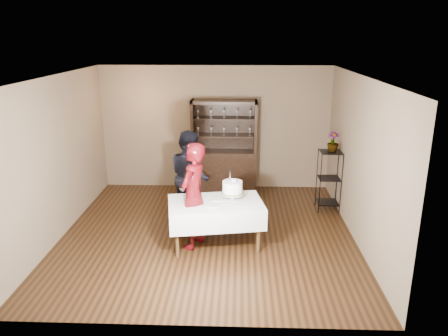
{
  "coord_description": "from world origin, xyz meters",
  "views": [
    {
      "loc": [
        0.54,
        -6.91,
        3.35
      ],
      "look_at": [
        0.28,
        0.1,
        1.17
      ],
      "focal_mm": 35.0,
      "sensor_mm": 36.0,
      "label": 1
    }
  ],
  "objects_px": {
    "man": "(190,176)",
    "cake": "(232,188)",
    "cake_table": "(216,212)",
    "woman": "(193,196)",
    "potted_plant": "(333,142)",
    "plant_etagere": "(329,178)",
    "china_hutch": "(224,161)"
  },
  "relations": [
    {
      "from": "potted_plant",
      "to": "woman",
      "type": "bearing_deg",
      "value": -146.78
    },
    {
      "from": "plant_etagere",
      "to": "cake",
      "type": "bearing_deg",
      "value": -141.59
    },
    {
      "from": "china_hutch",
      "to": "cake",
      "type": "height_order",
      "value": "china_hutch"
    },
    {
      "from": "man",
      "to": "potted_plant",
      "type": "bearing_deg",
      "value": -108.73
    },
    {
      "from": "plant_etagere",
      "to": "cake",
      "type": "height_order",
      "value": "cake"
    },
    {
      "from": "man",
      "to": "potted_plant",
      "type": "xyz_separation_m",
      "value": [
        2.67,
        0.55,
        0.53
      ]
    },
    {
      "from": "woman",
      "to": "china_hutch",
      "type": "bearing_deg",
      "value": -166.96
    },
    {
      "from": "china_hutch",
      "to": "woman",
      "type": "height_order",
      "value": "china_hutch"
    },
    {
      "from": "woman",
      "to": "cake",
      "type": "relative_size",
      "value": 3.52
    },
    {
      "from": "man",
      "to": "cake",
      "type": "xyz_separation_m",
      "value": [
        0.8,
        -0.92,
        0.1
      ]
    },
    {
      "from": "plant_etagere",
      "to": "cake",
      "type": "xyz_separation_m",
      "value": [
        -1.85,
        -1.47,
        0.3
      ]
    },
    {
      "from": "cake_table",
      "to": "cake",
      "type": "bearing_deg",
      "value": 22.88
    },
    {
      "from": "plant_etagere",
      "to": "potted_plant",
      "type": "distance_m",
      "value": 0.73
    },
    {
      "from": "cake",
      "to": "plant_etagere",
      "type": "bearing_deg",
      "value": 38.41
    },
    {
      "from": "cake_table",
      "to": "cake",
      "type": "relative_size",
      "value": 3.31
    },
    {
      "from": "cake",
      "to": "potted_plant",
      "type": "bearing_deg",
      "value": 38.08
    },
    {
      "from": "cake_table",
      "to": "potted_plant",
      "type": "distance_m",
      "value": 2.79
    },
    {
      "from": "plant_etagere",
      "to": "cake_table",
      "type": "distance_m",
      "value": 2.65
    },
    {
      "from": "cake_table",
      "to": "man",
      "type": "bearing_deg",
      "value": 117.05
    },
    {
      "from": "cake_table",
      "to": "woman",
      "type": "bearing_deg",
      "value": -171.77
    },
    {
      "from": "plant_etagere",
      "to": "cake",
      "type": "relative_size",
      "value": 2.42
    },
    {
      "from": "woman",
      "to": "cake",
      "type": "xyz_separation_m",
      "value": [
        0.62,
        0.16,
        0.08
      ]
    },
    {
      "from": "cake_table",
      "to": "man",
      "type": "relative_size",
      "value": 0.97
    },
    {
      "from": "plant_etagere",
      "to": "cake",
      "type": "distance_m",
      "value": 2.38
    },
    {
      "from": "cake_table",
      "to": "man",
      "type": "distance_m",
      "value": 1.19
    },
    {
      "from": "potted_plant",
      "to": "cake_table",
      "type": "bearing_deg",
      "value": -143.57
    },
    {
      "from": "plant_etagere",
      "to": "woman",
      "type": "relative_size",
      "value": 0.69
    },
    {
      "from": "woman",
      "to": "cake",
      "type": "bearing_deg",
      "value": 126.2
    },
    {
      "from": "china_hutch",
      "to": "potted_plant",
      "type": "relative_size",
      "value": 5.25
    },
    {
      "from": "china_hutch",
      "to": "cake_table",
      "type": "bearing_deg",
      "value": -90.91
    },
    {
      "from": "china_hutch",
      "to": "cake_table",
      "type": "relative_size",
      "value": 1.22
    },
    {
      "from": "china_hutch",
      "to": "cake",
      "type": "bearing_deg",
      "value": -84.85
    }
  ]
}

